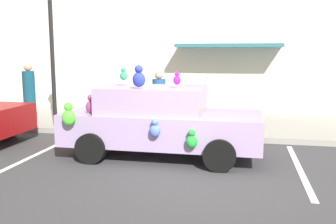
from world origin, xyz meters
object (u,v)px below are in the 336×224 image
pedestrian_near_shopfront (29,95)px  pedestrian_walking_past (159,103)px  street_lamp_post (52,44)px  plush_covered_car (160,121)px  teddy_bear_on_sidewalk (254,120)px

pedestrian_near_shopfront → pedestrian_walking_past: (4.23, -0.34, -0.10)m
street_lamp_post → pedestrian_near_shopfront: street_lamp_post is taller
plush_covered_car → pedestrian_walking_past: size_ratio=2.61×
plush_covered_car → pedestrian_walking_past: 2.21m
teddy_bear_on_sidewalk → pedestrian_walking_past: pedestrian_walking_past is taller
teddy_bear_on_sidewalk → pedestrian_near_shopfront: (-6.86, -0.10, 0.57)m
pedestrian_walking_past → plush_covered_car: bearing=-76.4°
plush_covered_car → pedestrian_near_shopfront: plush_covered_car is taller
plush_covered_car → teddy_bear_on_sidewalk: (2.11, 2.58, -0.37)m
pedestrian_near_shopfront → pedestrian_walking_past: size_ratio=1.11×
street_lamp_post → pedestrian_near_shopfront: size_ratio=2.14×
street_lamp_post → pedestrian_walking_past: bearing=-0.2°
plush_covered_car → street_lamp_post: (-3.72, 2.16, 1.75)m
teddy_bear_on_sidewalk → pedestrian_walking_past: bearing=-170.6°
teddy_bear_on_sidewalk → pedestrian_walking_past: size_ratio=0.37×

